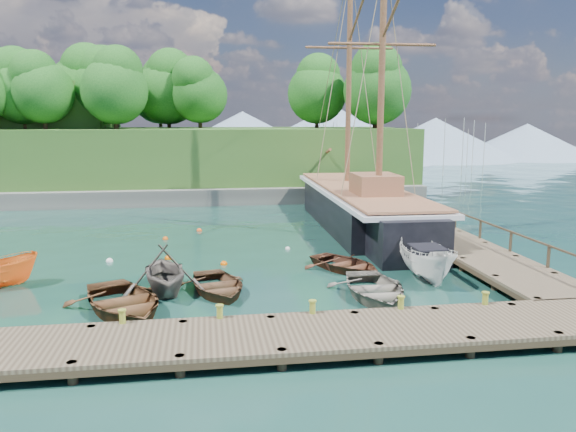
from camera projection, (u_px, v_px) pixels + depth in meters
name	position (u px, v px, depth m)	size (l,w,h in m)	color
ground	(241.00, 288.00, 23.05)	(160.00, 160.00, 0.00)	#0F342B
dock_near	(321.00, 334.00, 16.93)	(20.00, 3.20, 1.10)	#443729
dock_east	(437.00, 235.00, 31.48)	(3.20, 24.00, 1.10)	#443729
bollard_0	(124.00, 341.00, 17.49)	(0.26, 0.26, 0.45)	olive
bollard_1	(220.00, 336.00, 17.93)	(0.26, 0.26, 0.45)	olive
bollard_2	(312.00, 331.00, 18.37)	(0.26, 0.26, 0.45)	olive
bollard_3	(400.00, 326.00, 18.81)	(0.26, 0.26, 0.45)	olive
bollard_4	(484.00, 321.00, 19.25)	(0.26, 0.26, 0.45)	olive
rowboat_0	(123.00, 312.00, 20.13)	(3.55, 4.98, 1.03)	#53331C
rowboat_1	(165.00, 293.00, 22.37)	(3.39, 3.92, 2.07)	#59524B
rowboat_2	(218.00, 293.00, 22.41)	(2.91, 4.08, 0.85)	#4F3320
rowboat_3	(374.00, 297.00, 21.81)	(3.21, 4.49, 0.93)	slate
rowboat_4	(346.00, 270.00, 25.72)	(2.79, 3.91, 0.81)	#552F1E
cabin_boat_white	(426.00, 279.00, 24.31)	(1.80, 4.79, 1.85)	silver
schooner	(361.00, 210.00, 35.72)	(5.27, 27.03, 19.73)	black
mooring_buoy_0	(110.00, 262.00, 27.24)	(0.34, 0.34, 0.34)	white
mooring_buoy_1	(168.00, 259.00, 27.76)	(0.37, 0.37, 0.37)	#D45501
mooring_buoy_2	(224.00, 265.00, 26.70)	(0.33, 0.33, 0.33)	#F55C00
mooring_buoy_3	(288.00, 249.00, 29.83)	(0.27, 0.27, 0.27)	silver
mooring_buoy_4	(165.00, 239.00, 32.28)	(0.32, 0.32, 0.32)	#DA5610
mooring_buoy_5	(199.00, 231.00, 34.67)	(0.33, 0.33, 0.33)	#F55016
headland	(75.00, 133.00, 50.77)	(51.00, 19.31, 12.90)	#474744
distant_ridge	(238.00, 134.00, 91.13)	(117.00, 40.00, 10.00)	#728CA5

